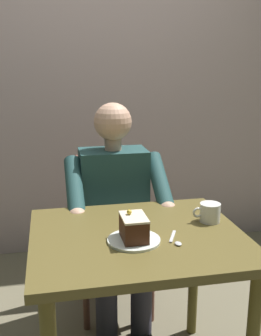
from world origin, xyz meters
The scene contains 8 objects.
cafe_rear_panel centered at (0.00, -1.52, 1.50)m, with size 6.40×0.12×3.00m, color #B39C9B.
dining_table centered at (0.00, 0.00, 0.63)m, with size 0.86×0.73×0.74m.
chair centered at (0.00, -0.70, 0.48)m, with size 0.42×0.42×0.89m.
seated_person centered at (0.00, -0.53, 0.63)m, with size 0.53×0.58×1.21m.
dessert_plate centered at (0.03, 0.07, 0.74)m, with size 0.21×0.21×0.01m, color white.
cake_slice centered at (0.03, 0.07, 0.79)m, with size 0.09×0.14×0.11m.
coffee_cup centered at (-0.33, -0.07, 0.78)m, with size 0.12×0.09×0.08m.
dessert_spoon centered at (-0.13, 0.10, 0.74)m, with size 0.06×0.14×0.01m.
Camera 1 is at (0.33, 1.47, 1.40)m, focal length 42.99 mm.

